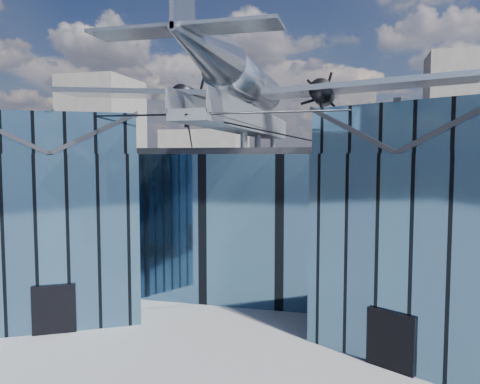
# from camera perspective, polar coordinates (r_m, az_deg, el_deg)

# --- Properties ---
(ground_plane) EXTENTS (120.00, 120.00, 0.00)m
(ground_plane) POSITION_cam_1_polar(r_m,az_deg,el_deg) (27.99, -1.05, -15.17)
(ground_plane) COLOR gray
(museum) EXTENTS (32.88, 24.50, 17.60)m
(museum) POSITION_cam_1_polar(r_m,az_deg,el_deg) (32.26, 1.68, -2.45)
(museum) COLOR #446B8B
(museum) RESTS_ON ground
(bg_towers) EXTENTS (77.00, 24.50, 26.00)m
(bg_towers) POSITION_cam_1_polar(r_m,az_deg,el_deg) (76.13, 10.18, 4.77)
(bg_towers) COLOR slate
(bg_towers) RESTS_ON ground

